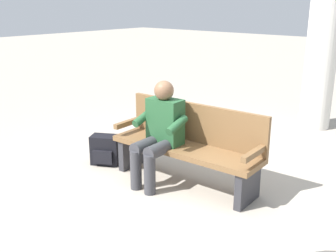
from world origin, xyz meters
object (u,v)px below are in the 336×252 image
Objects in this scene: bench_near at (188,144)px; person_seated at (159,131)px; backpack at (106,150)px; support_pillar at (325,24)px.

bench_near is 1.55× the size of person_seated.
backpack is (0.89, 0.04, -0.44)m from person_seated.
backpack is (1.12, 0.28, -0.27)m from bench_near.
support_pillar is at bearing -113.20° from backpack.
bench_near is 0.37m from person_seated.
backpack is at bearing -0.29° from person_seated.
bench_near is 3.27m from support_pillar.
support_pillar is at bearing -102.05° from person_seated.
support_pillar is at bearing -98.56° from bench_near.
support_pillar reaches higher than bench_near.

